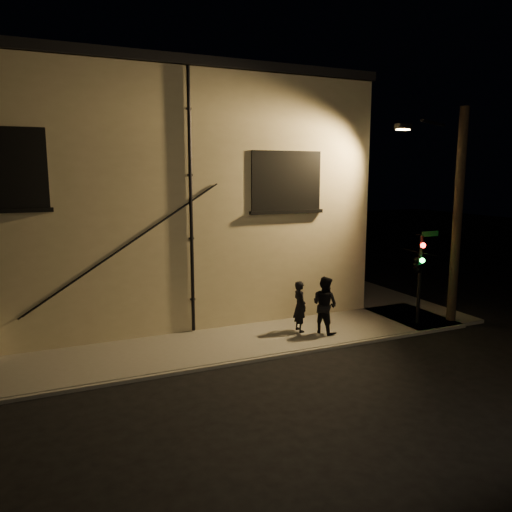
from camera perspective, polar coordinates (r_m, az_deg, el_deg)
name	(u,v)px	position (r m, az deg, el deg)	size (l,w,h in m)	color
ground	(283,356)	(14.79, 3.06, -11.38)	(90.00, 90.00, 0.00)	black
sidewalk	(259,312)	(19.04, 0.37, -6.37)	(21.00, 16.00, 0.12)	slate
building	(121,194)	(21.58, -15.16, 6.89)	(16.20, 12.23, 8.80)	beige
pedestrian_a	(300,306)	(16.43, 5.02, -5.73)	(0.61, 0.40, 1.68)	black
pedestrian_b	(325,305)	(16.34, 7.86, -5.54)	(0.91, 0.71, 1.86)	black
traffic_signal	(418,263)	(17.63, 18.05, -0.80)	(1.12, 1.84, 3.19)	black
streetlamp_pole	(455,212)	(18.44, 21.76, 4.68)	(2.03, 1.40, 7.44)	black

